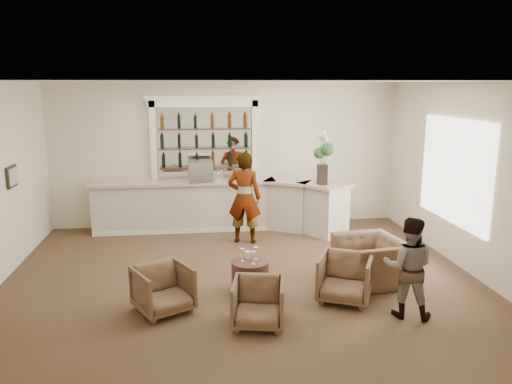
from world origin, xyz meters
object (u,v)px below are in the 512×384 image
(armchair_far, at_px, (371,260))
(bar_counter, at_px, (221,205))
(cocktail_table, at_px, (250,276))
(espresso_machine, at_px, (200,171))
(armchair_left, at_px, (163,289))
(guest, at_px, (408,267))
(armchair_center, at_px, (258,303))
(armchair_right, at_px, (345,278))
(flower_vase, at_px, (323,155))
(sommelier, at_px, (244,198))

(armchair_far, bearing_deg, bar_counter, -154.08)
(cocktail_table, xyz_separation_m, espresso_machine, (-0.71, 3.45, 1.12))
(cocktail_table, relative_size, espresso_machine, 1.14)
(armchair_left, xyz_separation_m, armchair_far, (3.39, 0.73, 0.02))
(guest, xyz_separation_m, espresso_machine, (-2.84, 4.58, 0.64))
(armchair_left, relative_size, armchair_center, 1.06)
(armchair_center, distance_m, espresso_machine, 4.77)
(armchair_far, bearing_deg, armchair_right, -52.59)
(armchair_right, bearing_deg, armchair_left, -153.46)
(guest, distance_m, flower_vase, 4.09)
(cocktail_table, distance_m, espresso_machine, 3.69)
(armchair_right, bearing_deg, flower_vase, 107.34)
(armchair_left, relative_size, flower_vase, 0.66)
(espresso_machine, bearing_deg, sommelier, -49.38)
(cocktail_table, distance_m, armchair_left, 1.46)
(guest, relative_size, armchair_far, 1.29)
(guest, xyz_separation_m, armchair_left, (-3.46, 0.56, -0.38))
(cocktail_table, bearing_deg, armchair_far, 4.25)
(guest, height_order, espresso_machine, espresso_machine)
(armchair_far, distance_m, espresso_machine, 4.41)
(bar_counter, distance_m, armchair_far, 4.07)
(armchair_right, height_order, armchair_far, armchair_far)
(bar_counter, xyz_separation_m, guest, (2.38, -4.63, 0.16))
(armchair_left, bearing_deg, armchair_far, -16.23)
(sommelier, bearing_deg, bar_counter, -51.40)
(espresso_machine, xyz_separation_m, flower_vase, (2.59, -0.63, 0.41))
(guest, xyz_separation_m, armchair_center, (-2.14, -0.03, -0.40))
(bar_counter, distance_m, armchair_left, 4.22)
(bar_counter, relative_size, armchair_center, 7.98)
(bar_counter, xyz_separation_m, armchair_far, (2.31, -3.35, -0.20))
(cocktail_table, bearing_deg, sommelier, 86.24)
(guest, bearing_deg, flower_vase, -63.29)
(sommelier, bearing_deg, espresso_machine, -31.18)
(sommelier, distance_m, guest, 4.16)
(sommelier, distance_m, armchair_far, 3.09)
(armchair_center, distance_m, armchair_far, 2.45)
(cocktail_table, relative_size, guest, 0.41)
(armchair_left, bearing_deg, armchair_right, -27.25)
(bar_counter, distance_m, sommelier, 1.12)
(guest, bearing_deg, armchair_far, -63.59)
(armchair_right, bearing_deg, sommelier, 137.45)
(guest, bearing_deg, armchair_left, 13.97)
(bar_counter, xyz_separation_m, armchair_center, (0.24, -4.66, -0.25))
(armchair_center, xyz_separation_m, armchair_right, (1.42, 0.64, 0.03))
(bar_counter, relative_size, armchair_left, 7.52)
(guest, relative_size, armchair_center, 2.04)
(armchair_left, relative_size, armchair_far, 0.67)
(bar_counter, bearing_deg, armchair_left, -104.88)
(armchair_center, relative_size, armchair_far, 0.63)
(sommelier, xyz_separation_m, espresso_machine, (-0.88, 0.91, 0.42))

